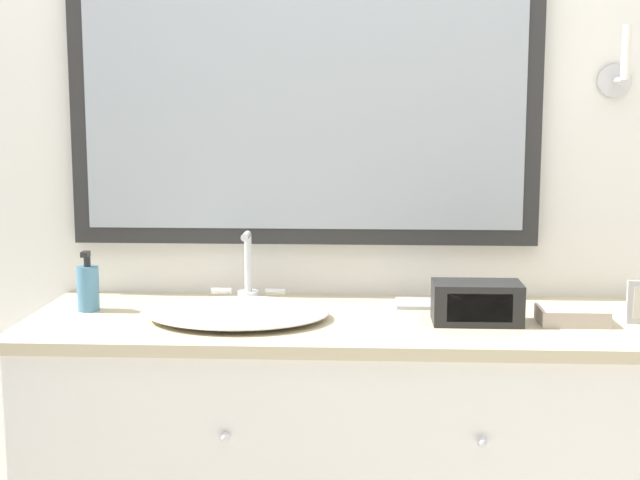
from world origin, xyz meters
The scene contains 6 objects.
wall_back centered at (0.00, 0.61, 1.28)m, with size 8.00×0.18×2.55m.
sink_basin centered at (-0.29, 0.27, 0.90)m, with size 0.46×0.42×0.20m.
soap_bottle centered at (-0.70, 0.34, 0.94)m, with size 0.06×0.06×0.16m.
appliance_box centered at (0.30, 0.25, 0.93)m, with size 0.22×0.12×0.10m.
hand_towel_near_sink centered at (0.54, 0.26, 0.90)m, with size 0.17×0.12×0.04m.
metal_tray centered at (0.18, 0.44, 0.88)m, with size 0.15×0.12×0.01m.
Camera 1 is at (0.02, -1.93, 1.41)m, focal length 50.00 mm.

